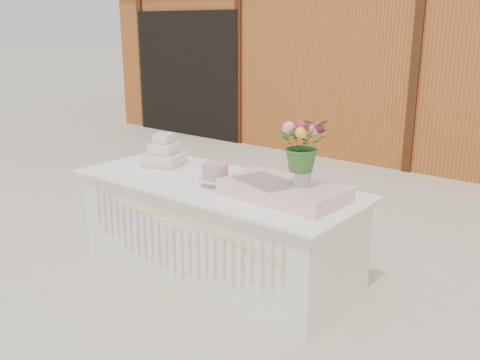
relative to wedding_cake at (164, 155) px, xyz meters
name	(u,v)px	position (x,y,z in m)	size (l,w,h in m)	color
ground	(217,271)	(0.71, -0.11, -0.87)	(80.00, 80.00, 0.00)	beige
barn	(464,44)	(0.70, 5.88, 0.81)	(12.60, 4.60, 3.30)	#AD5724
cake_table	(217,227)	(0.71, -0.12, -0.48)	(2.40, 1.00, 0.77)	white
wedding_cake	(164,155)	(0.00, 0.00, 0.00)	(0.40, 0.40, 0.28)	white
pink_cake_stand	(215,174)	(0.79, -0.21, 0.01)	(0.26, 0.26, 0.19)	white
satin_runner	(284,190)	(1.35, -0.10, -0.04)	(0.88, 0.51, 0.11)	#FFCECD
flower_vase	(303,175)	(1.49, -0.09, 0.09)	(0.12, 0.12, 0.16)	#A4A4A8
bouquet	(304,137)	(1.49, -0.09, 0.37)	(0.35, 0.30, 0.38)	#346528
loose_flowers	(145,160)	(-0.24, -0.01, -0.09)	(0.13, 0.32, 0.02)	pink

